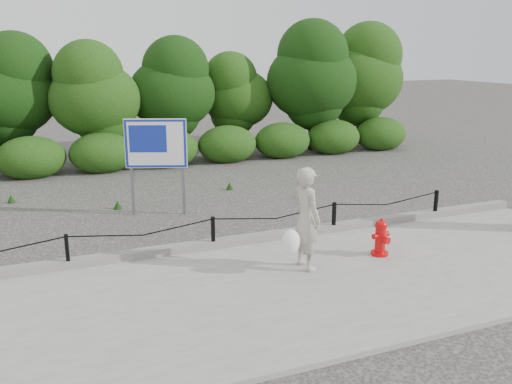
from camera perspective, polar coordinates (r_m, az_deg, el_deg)
The scene contains 8 objects.
ground at distance 9.95m, azimuth -4.50°, elevation -6.36°, with size 90.00×90.00×0.00m, color #2D2B28.
sidewalk at distance 8.20m, azimuth -0.14°, elevation -10.80°, with size 14.00×4.00×0.08m, color gray.
curb at distance 9.94m, azimuth -4.61°, elevation -5.46°, with size 14.00×0.22×0.14m, color slate.
chain_barrier at distance 9.80m, azimuth -4.55°, elevation -3.87°, with size 10.06×0.06×0.60m.
treeline at distance 18.30m, azimuth -9.21°, elevation 10.94°, with size 20.32×3.53×4.51m.
fire_hydrant at distance 9.74m, azimuth 12.99°, elevation -4.71°, with size 0.35×0.37×0.66m.
pedestrian at distance 8.80m, azimuth 5.23°, elevation -2.94°, with size 0.75×0.67×1.71m.
advertising_sign at distance 11.97m, azimuth -10.50°, elevation 4.59°, with size 1.27×0.54×2.15m.
Camera 1 is at (-2.78, -8.86, 3.58)m, focal length 38.00 mm.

